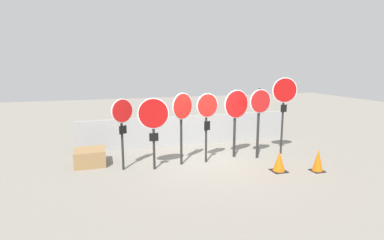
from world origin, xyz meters
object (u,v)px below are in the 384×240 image
Objects in this scene: stop_sign_1 at (153,120)px; stop_sign_3 at (207,113)px; storage_crate at (90,157)px; stop_sign_0 at (122,119)px; stop_sign_6 at (284,98)px; traffic_cone_1 at (318,160)px; stop_sign_5 at (260,110)px; traffic_cone_0 at (279,162)px; stop_sign_2 at (182,113)px; stop_sign_4 at (236,111)px.

stop_sign_3 reaches higher than stop_sign_1.
stop_sign_3 reaches higher than storage_crate.
stop_sign_0 is 0.99× the size of stop_sign_1.
stop_sign_3 is 0.83× the size of stop_sign_6.
traffic_cone_1 is 0.72× the size of storage_crate.
stop_sign_5 is (4.44, -0.14, 0.09)m from stop_sign_0.
stop_sign_3 is at bearing 141.86° from traffic_cone_0.
stop_sign_2 is at bearing 172.26° from stop_sign_5.
stop_sign_2 is 3.24m from storage_crate.
stop_sign_5 is 3.92× the size of traffic_cone_0.
stop_sign_3 is 2.64m from traffic_cone_0.
traffic_cone_0 is at bearing -22.79° from storage_crate.
stop_sign_0 is 3.59× the size of traffic_cone_0.
stop_sign_4 is 0.98× the size of stop_sign_5.
stop_sign_4 is 4.96m from storage_crate.
stop_sign_2 is at bearing 174.94° from stop_sign_4.
stop_sign_5 is at bearing 122.79° from traffic_cone_1.
stop_sign_4 is 2.48× the size of storage_crate.
stop_sign_2 is at bearing 154.50° from traffic_cone_1.
stop_sign_2 is at bearing 166.43° from stop_sign_3.
storage_crate is at bearing 156.98° from stop_sign_1.
stop_sign_4 is at bearing 0.99° from stop_sign_3.
stop_sign_3 is at bearing -30.69° from stop_sign_0.
stop_sign_1 reaches higher than stop_sign_0.
stop_sign_6 is at bearing 4.70° from stop_sign_5.
stop_sign_4 reaches higher than stop_sign_3.
storage_crate is (-4.73, 0.61, -1.37)m from stop_sign_4.
stop_sign_2 reaches higher than stop_sign_3.
storage_crate is (-5.42, 0.94, -1.40)m from stop_sign_5.
stop_sign_0 is 3.75m from stop_sign_4.
stop_sign_1 is (0.88, -0.24, -0.01)m from stop_sign_0.
stop_sign_0 is 2.62m from stop_sign_3.
stop_sign_0 is 4.81m from traffic_cone_0.
stop_sign_4 is 2.95m from traffic_cone_1.
stop_sign_3 is at bearing 172.04° from stop_sign_5.
stop_sign_0 is at bearing 170.95° from stop_sign_1.
storage_crate is at bearing -172.97° from stop_sign_6.
stop_sign_3 is at bearing 148.96° from traffic_cone_1.
stop_sign_3 is at bearing 11.72° from stop_sign_1.
traffic_cone_0 is at bearing -80.06° from stop_sign_4.
stop_sign_5 is at bearing -31.62° from stop_sign_2.
stop_sign_6 reaches higher than stop_sign_3.
stop_sign_2 reaches higher than stop_sign_1.
traffic_cone_1 reaches higher than traffic_cone_0.
stop_sign_6 is (5.48, 0.04, 0.44)m from stop_sign_0.
stop_sign_4 is at bearing 111.74° from traffic_cone_0.
traffic_cone_0 is at bearing -96.98° from stop_sign_5.
traffic_cone_0 is (1.78, -1.40, -1.35)m from stop_sign_3.
storage_crate is at bearing 111.65° from stop_sign_0.
stop_sign_5 is at bearing -31.15° from stop_sign_0.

